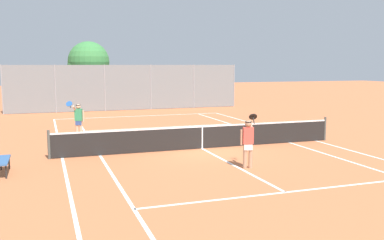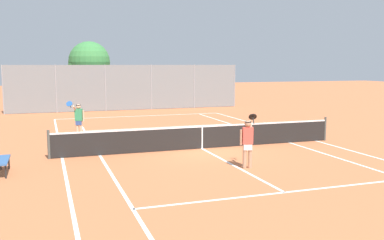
% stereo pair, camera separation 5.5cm
% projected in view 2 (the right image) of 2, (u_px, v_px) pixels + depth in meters
% --- Properties ---
extents(ground_plane, '(120.00, 120.00, 0.00)m').
position_uv_depth(ground_plane, '(202.00, 149.00, 17.51)').
color(ground_plane, '#BC663D').
extents(court_line_markings, '(11.10, 23.90, 0.01)m').
position_uv_depth(court_line_markings, '(202.00, 149.00, 17.51)').
color(court_line_markings, white).
rests_on(court_line_markings, ground).
extents(tennis_net, '(12.00, 0.10, 1.07)m').
position_uv_depth(tennis_net, '(202.00, 136.00, 17.44)').
color(tennis_net, '#474C47').
rests_on(tennis_net, ground).
extents(player_near_side, '(0.80, 0.71, 1.77)m').
position_uv_depth(player_near_side, '(248.00, 141.00, 14.11)').
color(player_near_side, tan).
rests_on(player_near_side, ground).
extents(player_far_left, '(0.84, 0.69, 1.77)m').
position_uv_depth(player_far_left, '(79.00, 118.00, 19.96)').
color(player_far_left, '#D8A884').
rests_on(player_far_left, ground).
extents(loose_tennis_ball_0, '(0.07, 0.07, 0.07)m').
position_uv_depth(loose_tennis_ball_0, '(118.00, 133.00, 21.23)').
color(loose_tennis_ball_0, '#D1DB33').
rests_on(loose_tennis_ball_0, ground).
extents(courtside_bench, '(0.36, 1.50, 0.47)m').
position_uv_depth(courtside_bench, '(3.00, 161.00, 13.43)').
color(courtside_bench, '#33598C').
rests_on(courtside_bench, ground).
extents(back_fence, '(17.57, 0.08, 3.43)m').
position_uv_depth(back_fence, '(129.00, 87.00, 32.23)').
color(back_fence, gray).
rests_on(back_fence, ground).
extents(tree_behind_left, '(3.26, 3.21, 5.24)m').
position_uv_depth(tree_behind_left, '(88.00, 63.00, 33.44)').
color(tree_behind_left, brown).
rests_on(tree_behind_left, ground).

